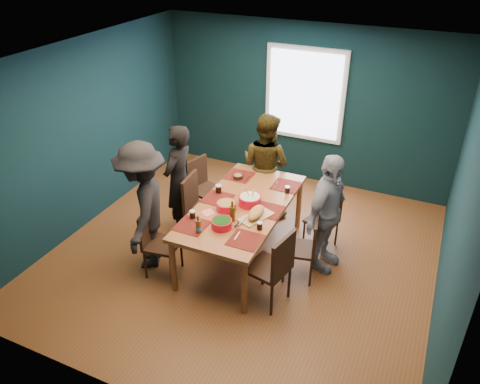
# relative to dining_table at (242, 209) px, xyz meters

# --- Properties ---
(room) EXTENTS (5.01, 5.01, 2.71)m
(room) POSITION_rel_dining_table_xyz_m (0.01, 0.30, 0.63)
(room) COLOR brown
(room) RESTS_ON ground
(dining_table) EXTENTS (1.11, 2.18, 0.82)m
(dining_table) POSITION_rel_dining_table_xyz_m (0.00, 0.00, 0.00)
(dining_table) COLOR #98582D
(dining_table) RESTS_ON floor
(chair_left_far) EXTENTS (0.52, 0.52, 0.93)m
(chair_left_far) POSITION_rel_dining_table_xyz_m (-1.00, 0.73, -0.20)
(chair_left_far) COLOR black
(chair_left_far) RESTS_ON floor
(chair_left_mid) EXTENTS (0.49, 0.49, 1.01)m
(chair_left_mid) POSITION_rel_dining_table_xyz_m (-0.73, 0.11, -0.16)
(chair_left_mid) COLOR black
(chair_left_mid) RESTS_ON floor
(chair_left_near) EXTENTS (0.47, 0.47, 0.91)m
(chair_left_near) POSITION_rel_dining_table_xyz_m (-0.87, -0.77, -0.21)
(chair_left_near) COLOR black
(chair_left_near) RESTS_ON floor
(chair_right_far) EXTENTS (0.49, 0.49, 0.84)m
(chair_right_far) POSITION_rel_dining_table_xyz_m (0.99, 0.65, -0.25)
(chair_right_far) COLOR black
(chair_right_far) RESTS_ON floor
(chair_right_mid) EXTENTS (0.48, 0.48, 0.89)m
(chair_right_mid) POSITION_rel_dining_table_xyz_m (0.92, -0.08, -0.23)
(chair_right_mid) COLOR black
(chair_right_mid) RESTS_ON floor
(chair_right_near) EXTENTS (0.54, 0.54, 1.00)m
(chair_right_near) POSITION_rel_dining_table_xyz_m (0.73, -0.70, -0.16)
(chair_right_near) COLOR black
(chair_right_near) RESTS_ON floor
(person_far_left) EXTENTS (0.40, 0.61, 1.67)m
(person_far_left) POSITION_rel_dining_table_xyz_m (-1.07, 0.20, 0.09)
(person_far_left) COLOR black
(person_far_left) RESTS_ON floor
(person_back) EXTENTS (0.91, 0.78, 1.64)m
(person_back) POSITION_rel_dining_table_xyz_m (-0.15, 1.20, 0.07)
(person_back) COLOR black
(person_back) RESTS_ON floor
(person_right) EXTENTS (0.57, 1.01, 1.63)m
(person_right) POSITION_rel_dining_table_xyz_m (1.06, 0.24, 0.07)
(person_right) COLOR white
(person_right) RESTS_ON floor
(person_near_left) EXTENTS (1.05, 1.30, 1.75)m
(person_near_left) POSITION_rel_dining_table_xyz_m (-1.09, -0.65, 0.13)
(person_near_left) COLOR black
(person_near_left) RESTS_ON floor
(bowl_salad) EXTENTS (0.26, 0.26, 0.11)m
(bowl_salad) POSITION_rel_dining_table_xyz_m (-0.13, -0.20, 0.13)
(bowl_salad) COLOR red
(bowl_salad) RESTS_ON dining_table
(bowl_dumpling) EXTENTS (0.30, 0.30, 0.28)m
(bowl_dumpling) POSITION_rel_dining_table_xyz_m (0.09, 0.05, 0.14)
(bowl_dumpling) COLOR red
(bowl_dumpling) RESTS_ON dining_table
(bowl_herbs) EXTENTS (0.25, 0.25, 0.11)m
(bowl_herbs) POSITION_rel_dining_table_xyz_m (-0.01, -0.58, 0.14)
(bowl_herbs) COLOR red
(bowl_herbs) RESTS_ON dining_table
(cutting_board) EXTENTS (0.38, 0.59, 0.12)m
(cutting_board) POSITION_rel_dining_table_xyz_m (0.28, -0.21, 0.13)
(cutting_board) COLOR tan
(cutting_board) RESTS_ON dining_table
(small_bowl) EXTENTS (0.14, 0.14, 0.06)m
(small_bowl) POSITION_rel_dining_table_xyz_m (-0.34, 0.62, 0.11)
(small_bowl) COLOR black
(small_bowl) RESTS_ON dining_table
(beer_bottle_a) EXTENTS (0.07, 0.07, 0.24)m
(beer_bottle_a) POSITION_rel_dining_table_xyz_m (-0.21, -0.79, 0.16)
(beer_bottle_a) COLOR #4A2E0D
(beer_bottle_a) RESTS_ON dining_table
(beer_bottle_b) EXTENTS (0.07, 0.07, 0.28)m
(beer_bottle_b) POSITION_rel_dining_table_xyz_m (0.05, -0.39, 0.19)
(beer_bottle_b) COLOR #4A2E0D
(beer_bottle_b) RESTS_ON dining_table
(cola_glass_a) EXTENTS (0.08, 0.08, 0.10)m
(cola_glass_a) POSITION_rel_dining_table_xyz_m (-0.43, -0.55, 0.13)
(cola_glass_a) COLOR black
(cola_glass_a) RESTS_ON dining_table
(cola_glass_b) EXTENTS (0.07, 0.07, 0.10)m
(cola_glass_b) POSITION_rel_dining_table_xyz_m (0.42, -0.43, 0.13)
(cola_glass_b) COLOR black
(cola_glass_b) RESTS_ON dining_table
(cola_glass_c) EXTENTS (0.07, 0.07, 0.10)m
(cola_glass_c) POSITION_rel_dining_table_xyz_m (0.43, 0.53, 0.13)
(cola_glass_c) COLOR black
(cola_glass_c) RESTS_ON dining_table
(cola_glass_d) EXTENTS (0.08, 0.08, 0.12)m
(cola_glass_d) POSITION_rel_dining_table_xyz_m (-0.42, 0.15, 0.14)
(cola_glass_d) COLOR black
(cola_glass_d) RESTS_ON dining_table
(napkin_a) EXTENTS (0.17, 0.17, 0.00)m
(napkin_a) POSITION_rel_dining_table_xyz_m (0.36, 0.03, 0.08)
(napkin_a) COLOR #FE6B6F
(napkin_a) RESTS_ON dining_table
(napkin_b) EXTENTS (0.20, 0.20, 0.00)m
(napkin_b) POSITION_rel_dining_table_xyz_m (-0.31, -0.36, 0.08)
(napkin_b) COLOR #FE6B6F
(napkin_b) RESTS_ON dining_table
(napkin_c) EXTENTS (0.15, 0.15, 0.00)m
(napkin_c) POSITION_rel_dining_table_xyz_m (0.34, -0.66, 0.08)
(napkin_c) COLOR #FE6B6F
(napkin_c) RESTS_ON dining_table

